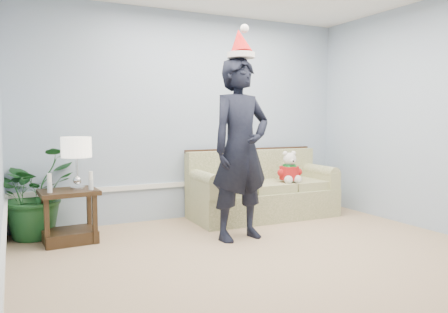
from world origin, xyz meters
name	(u,v)px	position (x,y,z in m)	size (l,w,h in m)	color
room_shell	(306,114)	(0.00, 0.00, 1.35)	(4.54, 5.04, 2.74)	tan
wainscot_trim	(129,209)	(-1.18, 1.18, 0.45)	(4.49, 4.99, 0.06)	white
sofa	(261,193)	(0.84, 2.09, 0.32)	(1.94, 0.86, 0.91)	#566731
side_table	(69,222)	(-1.64, 1.91, 0.22)	(0.61, 0.53, 0.56)	#332112
table_lamp	(76,149)	(-1.55, 1.91, 0.99)	(0.31, 0.31, 0.56)	silver
candle_pair	(71,183)	(-1.63, 1.80, 0.65)	(0.46, 0.05, 0.20)	silver
houseplant	(34,192)	(-1.96, 2.28, 0.50)	(0.90, 0.78, 1.00)	#1D5224
man	(241,149)	(0.06, 1.24, 0.98)	(0.72, 0.47, 1.96)	black
santa_hat	(240,44)	(0.06, 1.26, 2.10)	(0.31, 0.35, 0.35)	silver
teddy_bear	(290,171)	(1.13, 1.86, 0.63)	(0.29, 0.31, 0.42)	silver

